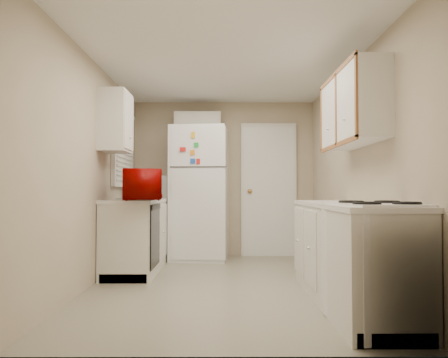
{
  "coord_description": "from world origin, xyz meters",
  "views": [
    {
      "loc": [
        -0.01,
        -4.35,
        1.01
      ],
      "look_at": [
        0.0,
        0.5,
        1.15
      ],
      "focal_mm": 32.0,
      "sensor_mm": 36.0,
      "label": 1
    }
  ],
  "objects": [
    {
      "name": "floor",
      "position": [
        0.0,
        0.0,
        0.0
      ],
      "size": [
        3.8,
        3.8,
        0.0
      ],
      "primitive_type": "plane",
      "color": "#A9A38C",
      "rests_on": "ground"
    },
    {
      "name": "ceiling",
      "position": [
        0.0,
        0.0,
        2.4
      ],
      "size": [
        3.8,
        3.8,
        0.0
      ],
      "primitive_type": "plane",
      "color": "white",
      "rests_on": "floor"
    },
    {
      "name": "wall_left",
      "position": [
        -1.4,
        0.0,
        1.2
      ],
      "size": [
        3.8,
        3.8,
        0.0
      ],
      "primitive_type": "plane",
      "color": "#BBAC92",
      "rests_on": "floor"
    },
    {
      "name": "wall_right",
      "position": [
        1.4,
        0.0,
        1.2
      ],
      "size": [
        3.8,
        3.8,
        0.0
      ],
      "primitive_type": "plane",
      "color": "#BBAC92",
      "rests_on": "floor"
    },
    {
      "name": "wall_back",
      "position": [
        0.0,
        1.9,
        1.2
      ],
      "size": [
        2.8,
        2.8,
        0.0
      ],
      "primitive_type": "plane",
      "color": "#BBAC92",
      "rests_on": "floor"
    },
    {
      "name": "wall_front",
      "position": [
        0.0,
        -1.9,
        1.2
      ],
      "size": [
        2.8,
        2.8,
        0.0
      ],
      "primitive_type": "plane",
      "color": "#BBAC92",
      "rests_on": "floor"
    },
    {
      "name": "left_counter",
      "position": [
        -1.1,
        0.9,
        0.45
      ],
      "size": [
        0.6,
        1.8,
        0.9
      ],
      "primitive_type": "cube",
      "color": "silver",
      "rests_on": "floor"
    },
    {
      "name": "dishwasher",
      "position": [
        -0.81,
        0.3,
        0.49
      ],
      "size": [
        0.03,
        0.58,
        0.72
      ],
      "primitive_type": "cube",
      "color": "black",
      "rests_on": "floor"
    },
    {
      "name": "sink",
      "position": [
        -1.1,
        1.05,
        0.86
      ],
      "size": [
        0.54,
        0.74,
        0.16
      ],
      "primitive_type": "cube",
      "color": "gray",
      "rests_on": "left_counter"
    },
    {
      "name": "microwave",
      "position": [
        -0.93,
        0.17,
        1.05
      ],
      "size": [
        0.69,
        0.49,
        0.41
      ],
      "primitive_type": "imported",
      "rotation": [
        0.0,
        0.0,
        1.82
      ],
      "color": "#900200",
      "rests_on": "left_counter"
    },
    {
      "name": "soap_bottle",
      "position": [
        -1.08,
        1.37,
        1.0
      ],
      "size": [
        0.12,
        0.13,
        0.22
      ],
      "primitive_type": "imported",
      "rotation": [
        0.0,
        0.0,
        0.31
      ],
      "color": "white",
      "rests_on": "left_counter"
    },
    {
      "name": "window_blinds",
      "position": [
        -1.36,
        1.05,
        1.6
      ],
      "size": [
        0.1,
        0.98,
        1.08
      ],
      "primitive_type": "cube",
      "color": "silver",
      "rests_on": "wall_left"
    },
    {
      "name": "upper_cabinet_left",
      "position": [
        -1.25,
        0.22,
        1.8
      ],
      "size": [
        0.3,
        0.45,
        0.7
      ],
      "primitive_type": "cube",
      "color": "silver",
      "rests_on": "wall_left"
    },
    {
      "name": "refrigerator",
      "position": [
        -0.36,
        1.59,
        0.97
      ],
      "size": [
        0.86,
        0.84,
        1.94
      ],
      "primitive_type": "cube",
      "rotation": [
        0.0,
        0.0,
        -0.09
      ],
      "color": "white",
      "rests_on": "floor"
    },
    {
      "name": "cabinet_over_fridge",
      "position": [
        -0.4,
        1.75,
        2.0
      ],
      "size": [
        0.7,
        0.3,
        0.4
      ],
      "primitive_type": "cube",
      "color": "silver",
      "rests_on": "wall_back"
    },
    {
      "name": "interior_door",
      "position": [
        0.7,
        1.86,
        1.02
      ],
      "size": [
        0.86,
        0.06,
        2.08
      ],
      "primitive_type": "cube",
      "color": "white",
      "rests_on": "floor"
    },
    {
      "name": "right_counter",
      "position": [
        1.1,
        -0.8,
        0.45
      ],
      "size": [
        0.6,
        2.0,
        0.9
      ],
      "primitive_type": "cube",
      "color": "silver",
      "rests_on": "floor"
    },
    {
      "name": "stove",
      "position": [
        1.13,
        -1.4,
        0.44
      ],
      "size": [
        0.67,
        0.79,
        0.87
      ],
      "primitive_type": "cube",
      "rotation": [
        0.0,
        0.0,
        0.12
      ],
      "color": "white",
      "rests_on": "floor"
    },
    {
      "name": "upper_cabinet_right",
      "position": [
        1.25,
        -0.5,
        1.8
      ],
      "size": [
        0.3,
        1.2,
        0.7
      ],
      "primitive_type": "cube",
      "color": "silver",
      "rests_on": "wall_right"
    }
  ]
}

